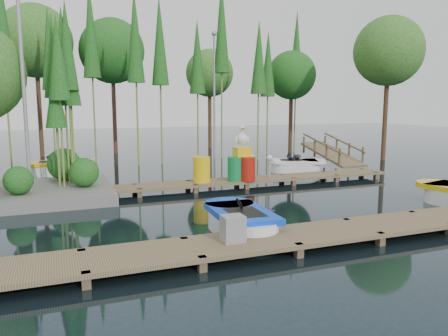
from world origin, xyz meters
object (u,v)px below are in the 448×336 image
object	(u,v)px
boat_blue	(241,223)
utility_cabinet	(233,229)
yellow_barrel	(202,169)
drum_cluster	(243,164)
boat_yellow_far	(58,168)

from	to	relation	value
boat_blue	utility_cabinet	distance (m)	1.61
utility_cabinet	yellow_barrel	xyz separation A→B (m)	(1.64, 7.00, 0.19)
boat_blue	drum_cluster	world-z (taller)	drum_cluster
utility_cabinet	yellow_barrel	world-z (taller)	yellow_barrel
utility_cabinet	boat_yellow_far	bearing A→B (deg)	104.66
drum_cluster	utility_cabinet	bearing A→B (deg)	-115.42
yellow_barrel	drum_cluster	bearing A→B (deg)	-5.51
boat_blue	boat_yellow_far	world-z (taller)	boat_yellow_far
boat_blue	drum_cluster	size ratio (longest dim) A/B	1.41
boat_blue	yellow_barrel	size ratio (longest dim) A/B	3.10
utility_cabinet	drum_cluster	distance (m)	7.58
boat_blue	drum_cluster	distance (m)	6.04
boat_blue	yellow_barrel	distance (m)	5.71
boat_yellow_far	drum_cluster	xyz separation A→B (m)	(6.59, -5.91, 0.61)
boat_yellow_far	utility_cabinet	bearing A→B (deg)	-54.68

